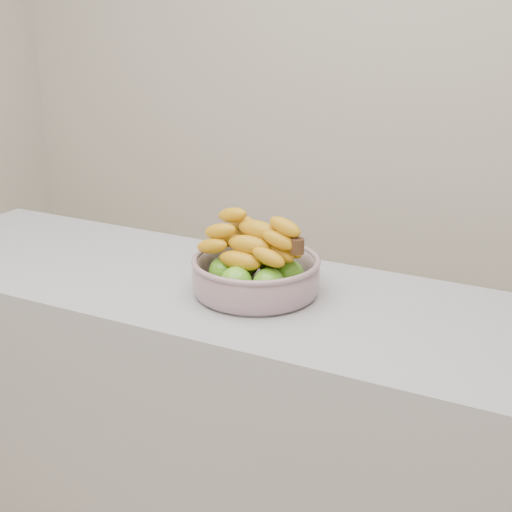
{
  "coord_description": "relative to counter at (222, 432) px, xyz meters",
  "views": [
    {
      "loc": [
        0.87,
        -1.02,
        1.61
      ],
      "look_at": [
        0.11,
        0.48,
        1.0
      ],
      "focal_mm": 50.0,
      "sensor_mm": 36.0,
      "label": 1
    }
  ],
  "objects": [
    {
      "name": "counter",
      "position": [
        0.0,
        0.0,
        0.0
      ],
      "size": [
        2.0,
        0.6,
        0.9
      ],
      "primitive_type": "cube",
      "color": "#A3A5AC",
      "rests_on": "ground"
    },
    {
      "name": "fruit_bowl",
      "position": [
        0.11,
        0.0,
        0.51
      ],
      "size": [
        0.33,
        0.33,
        0.19
      ],
      "rotation": [
        0.0,
        0.0,
        -0.17
      ],
      "color": "#A1B3C1",
      "rests_on": "counter"
    }
  ]
}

